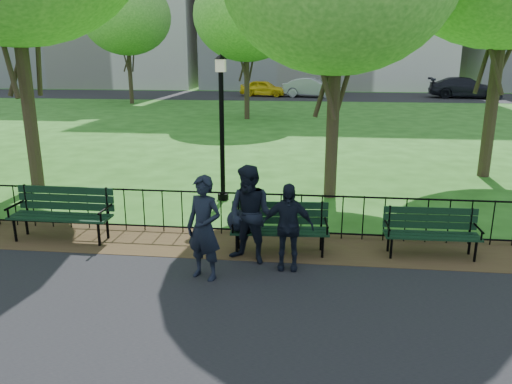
# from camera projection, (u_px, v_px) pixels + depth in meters

# --- Properties ---
(ground) EXTENTS (120.00, 120.00, 0.00)m
(ground) POSITION_uv_depth(u_px,v_px,m) (235.00, 279.00, 8.13)
(ground) COLOR #255516
(dirt_strip) EXTENTS (60.00, 1.60, 0.01)m
(dirt_strip) POSITION_uv_depth(u_px,v_px,m) (248.00, 244.00, 9.56)
(dirt_strip) COLOR #3A2B17
(dirt_strip) RESTS_ON ground
(far_street) EXTENTS (70.00, 9.00, 0.01)m
(far_street) POSITION_uv_depth(u_px,v_px,m) (301.00, 96.00, 41.58)
(far_street) COLOR black
(far_street) RESTS_ON ground
(iron_fence) EXTENTS (24.06, 0.06, 1.00)m
(iron_fence) POSITION_uv_depth(u_px,v_px,m) (251.00, 212.00, 9.90)
(iron_fence) COLOR black
(iron_fence) RESTS_ON ground
(park_bench_main) EXTENTS (1.84, 0.66, 1.00)m
(park_bench_main) POSITION_uv_depth(u_px,v_px,m) (264.00, 222.00, 9.01)
(park_bench_main) COLOR black
(park_bench_main) RESTS_ON ground
(park_bench_left_a) EXTENTS (1.97, 0.63, 1.11)m
(park_bench_left_a) POSITION_uv_depth(u_px,v_px,m) (63.00, 208.00, 9.71)
(park_bench_left_a) COLOR black
(park_bench_left_a) RESTS_ON ground
(park_bench_right_a) EXTENTS (1.67, 0.55, 0.94)m
(park_bench_right_a) POSITION_uv_depth(u_px,v_px,m) (431.00, 227.00, 8.93)
(park_bench_right_a) COLOR black
(park_bench_right_a) RESTS_ON ground
(lamppost) EXTENTS (0.32, 0.32, 3.52)m
(lamppost) POSITION_uv_depth(u_px,v_px,m) (222.00, 123.00, 11.97)
(lamppost) COLOR black
(lamppost) RESTS_ON ground
(tree_far_c) EXTENTS (5.57, 5.57, 7.77)m
(tree_far_c) POSITION_uv_depth(u_px,v_px,m) (247.00, 15.00, 26.02)
(tree_far_c) COLOR #2D2116
(tree_far_c) RESTS_ON ground
(tree_far_w) EXTENTS (6.08, 6.08, 8.47)m
(tree_far_w) POSITION_uv_depth(u_px,v_px,m) (126.00, 17.00, 34.09)
(tree_far_w) COLOR #2D2116
(tree_far_w) RESTS_ON ground
(person_left) EXTENTS (0.73, 0.61, 1.70)m
(person_left) POSITION_uv_depth(u_px,v_px,m) (204.00, 228.00, 7.93)
(person_left) COLOR black
(person_left) RESTS_ON asphalt_path
(person_mid) EXTENTS (0.94, 0.73, 1.72)m
(person_mid) POSITION_uv_depth(u_px,v_px,m) (250.00, 215.00, 8.55)
(person_mid) COLOR black
(person_mid) RESTS_ON asphalt_path
(person_right) EXTENTS (0.88, 0.37, 1.49)m
(person_right) POSITION_uv_depth(u_px,v_px,m) (287.00, 227.00, 8.31)
(person_right) COLOR black
(person_right) RESTS_ON asphalt_path
(taxi) EXTENTS (4.10, 2.22, 1.32)m
(taxi) POSITION_uv_depth(u_px,v_px,m) (264.00, 88.00, 41.17)
(taxi) COLOR yellow
(taxi) RESTS_ON far_street
(sedan_silver) EXTENTS (4.92, 2.56, 1.54)m
(sedan_silver) POSITION_uv_depth(u_px,v_px,m) (312.00, 88.00, 40.27)
(sedan_silver) COLOR #9FA1A6
(sedan_silver) RESTS_ON far_street
(sedan_dark) EXTENTS (5.78, 2.74, 1.63)m
(sedan_dark) POSITION_uv_depth(u_px,v_px,m) (465.00, 88.00, 39.61)
(sedan_dark) COLOR black
(sedan_dark) RESTS_ON far_street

